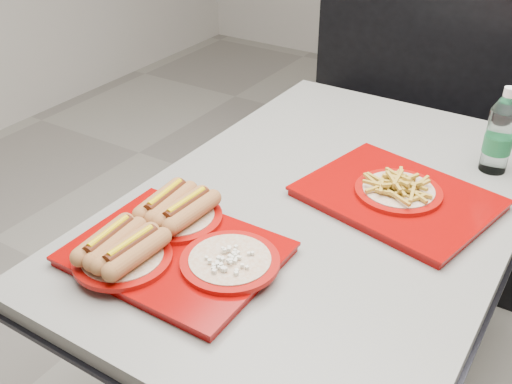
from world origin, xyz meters
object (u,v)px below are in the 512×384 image
Objects in this scene: booth_bench at (440,151)px; tray_far at (398,193)px; tray_near at (170,242)px; water_bottle at (500,135)px; diner_table at (324,250)px.

booth_bench is 1.09m from tray_far.
booth_bench is 1.55m from tray_near.
water_bottle reaches higher than tray_near.
booth_bench is at bearing 98.75° from tray_far.
diner_table is 1.11m from booth_bench.
water_bottle is at bearing 50.21° from diner_table.
diner_table is at bearing -90.00° from booth_bench.
tray_far reaches higher than diner_table.
water_bottle is (0.16, 0.30, 0.08)m from tray_far.
diner_table is 0.48m from tray_near.
water_bottle is at bearing -66.07° from booth_bench.
tray_near is 1.88× the size of water_bottle.
diner_table is 0.26m from tray_far.
water_bottle is (0.32, -0.71, 0.45)m from booth_bench.
diner_table is 2.78× the size of tray_far.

